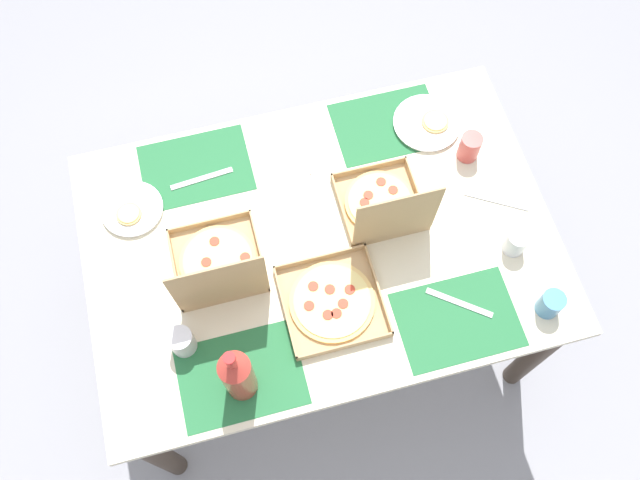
# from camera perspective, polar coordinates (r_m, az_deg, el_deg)

# --- Properties ---
(ground_plane) EXTENTS (6.00, 6.00, 0.00)m
(ground_plane) POSITION_cam_1_polar(r_m,az_deg,el_deg) (2.84, -0.00, -6.18)
(ground_plane) COLOR gray
(dining_table) EXTENTS (1.47, 1.02, 0.75)m
(dining_table) POSITION_cam_1_polar(r_m,az_deg,el_deg) (2.23, -0.00, -1.10)
(dining_table) COLOR #3F3328
(dining_table) RESTS_ON ground_plane
(placemat_near_left) EXTENTS (0.36, 0.26, 0.00)m
(placemat_near_left) POSITION_cam_1_polar(r_m,az_deg,el_deg) (2.35, 5.68, 9.64)
(placemat_near_left) COLOR #236638
(placemat_near_left) RESTS_ON dining_table
(placemat_near_right) EXTENTS (0.36, 0.26, 0.00)m
(placemat_near_right) POSITION_cam_1_polar(r_m,az_deg,el_deg) (2.29, -10.43, 6.00)
(placemat_near_right) COLOR #236638
(placemat_near_right) RESTS_ON dining_table
(placemat_far_left) EXTENTS (0.36, 0.26, 0.00)m
(placemat_far_left) POSITION_cam_1_polar(r_m,az_deg,el_deg) (2.08, 11.49, -6.58)
(placemat_far_left) COLOR #236638
(placemat_far_left) RESTS_ON dining_table
(placemat_far_right) EXTENTS (0.36, 0.26, 0.00)m
(placemat_far_right) POSITION_cam_1_polar(r_m,az_deg,el_deg) (2.01, -6.68, -11.29)
(placemat_far_right) COLOR #236638
(placemat_far_right) RESTS_ON dining_table
(pizza_box_center) EXTENTS (0.27, 0.29, 0.31)m
(pizza_box_center) POSITION_cam_1_polar(r_m,az_deg,el_deg) (2.07, -8.57, -2.15)
(pizza_box_center) COLOR tan
(pizza_box_center) RESTS_ON dining_table
(pizza_box_corner_left) EXTENTS (0.26, 0.27, 0.29)m
(pizza_box_corner_left) POSITION_cam_1_polar(r_m,az_deg,el_deg) (2.14, 5.34, 2.93)
(pizza_box_corner_left) COLOR tan
(pizza_box_corner_left) RESTS_ON dining_table
(pizza_box_corner_right) EXTENTS (0.30, 0.30, 0.04)m
(pizza_box_corner_right) POSITION_cam_1_polar(r_m,az_deg,el_deg) (2.05, 1.03, -5.22)
(pizza_box_corner_right) COLOR tan
(pizza_box_corner_right) RESTS_ON dining_table
(plate_near_right) EXTENTS (0.20, 0.20, 0.03)m
(plate_near_right) POSITION_cam_1_polar(r_m,az_deg,el_deg) (2.25, -15.56, 2.47)
(plate_near_right) COLOR white
(plate_near_right) RESTS_ON dining_table
(plate_far_right) EXTENTS (0.23, 0.23, 0.03)m
(plate_far_right) POSITION_cam_1_polar(r_m,az_deg,el_deg) (2.36, 9.05, 9.70)
(plate_far_right) COLOR white
(plate_far_right) RESTS_ON dining_table
(soda_bottle) EXTENTS (0.09, 0.09, 0.32)m
(soda_bottle) POSITION_cam_1_polar(r_m,az_deg,el_deg) (1.88, -6.96, -11.21)
(soda_bottle) COLOR #B2382D
(soda_bottle) RESTS_ON dining_table
(cup_clear_left) EXTENTS (0.07, 0.07, 0.10)m
(cup_clear_left) POSITION_cam_1_polar(r_m,az_deg,el_deg) (2.29, 12.49, 7.66)
(cup_clear_left) COLOR #BF4742
(cup_clear_left) RESTS_ON dining_table
(cup_clear_right) EXTENTS (0.07, 0.07, 0.10)m
(cup_clear_right) POSITION_cam_1_polar(r_m,az_deg,el_deg) (2.01, -11.55, -8.38)
(cup_clear_right) COLOR silver
(cup_clear_right) RESTS_ON dining_table
(cup_red) EXTENTS (0.07, 0.07, 0.09)m
(cup_red) POSITION_cam_1_polar(r_m,az_deg,el_deg) (2.12, 18.85, -5.11)
(cup_red) COLOR teal
(cup_red) RESTS_ON dining_table
(cup_dark) EXTENTS (0.07, 0.07, 0.09)m
(cup_dark) POSITION_cam_1_polar(r_m,az_deg,el_deg) (2.17, 16.18, -0.18)
(cup_dark) COLOR silver
(cup_dark) RESTS_ON dining_table
(knife_by_far_right) EXTENTS (0.18, 0.14, 0.00)m
(knife_by_far_right) POSITION_cam_1_polar(r_m,az_deg,el_deg) (2.10, 11.65, -5.21)
(knife_by_far_right) COLOR #B7B7BC
(knife_by_far_right) RESTS_ON dining_table
(fork_by_near_left) EXTENTS (0.04, 0.19, 0.00)m
(fork_by_near_left) POSITION_cam_1_polar(r_m,az_deg,el_deg) (2.28, -1.72, 7.51)
(fork_by_near_left) COLOR #B7B7BC
(fork_by_near_left) RESTS_ON dining_table
(knife_by_near_right) EXTENTS (0.21, 0.04, 0.00)m
(knife_by_near_right) POSITION_cam_1_polar(r_m,az_deg,el_deg) (2.26, -9.93, 5.11)
(knife_by_near_right) COLOR #B7B7BC
(knife_by_near_right) RESTS_ON dining_table
(knife_by_far_left) EXTENTS (0.19, 0.12, 0.00)m
(knife_by_far_left) POSITION_cam_1_polar(r_m,az_deg,el_deg) (2.26, 14.63, 3.24)
(knife_by_far_left) COLOR #B7B7BC
(knife_by_far_left) RESTS_ON dining_table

